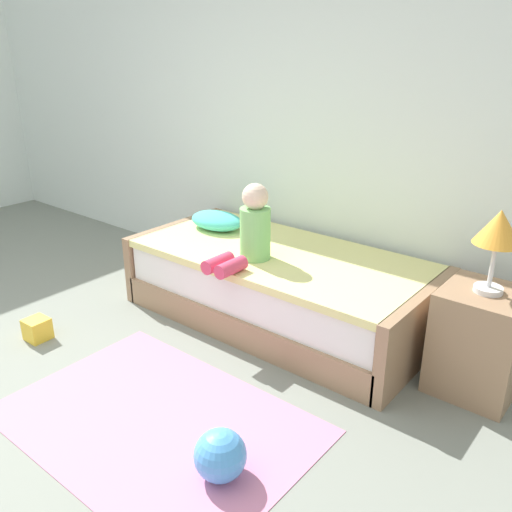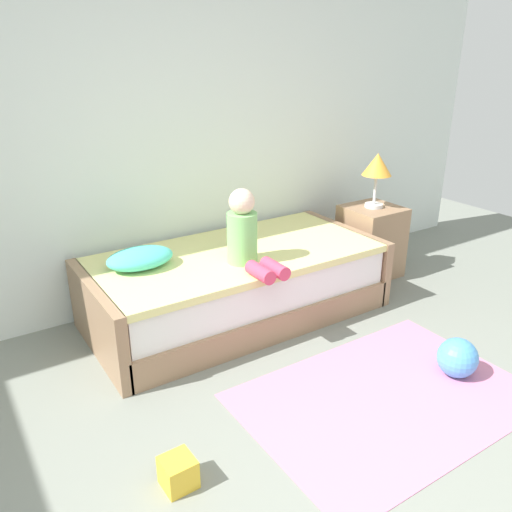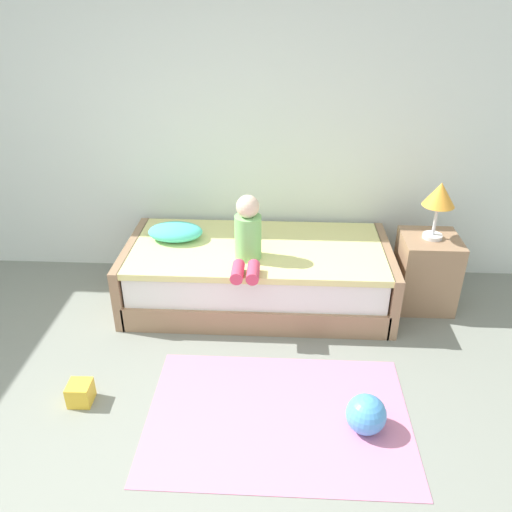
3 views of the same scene
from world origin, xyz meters
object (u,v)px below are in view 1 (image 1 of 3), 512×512
at_px(child_figure, 250,230).
at_px(bed, 279,286).
at_px(nightstand, 479,341).
at_px(toy_ball, 220,455).
at_px(toy_block, 37,329).
at_px(pillow, 216,220).
at_px(table_lamp, 498,231).

bearing_deg(child_figure, bed, 74.45).
xyz_separation_m(nightstand, child_figure, (-1.41, -0.25, 0.40)).
distance_m(nightstand, toy_ball, 1.55).
bearing_deg(bed, toy_block, -130.57).
bearing_deg(pillow, toy_block, -105.90).
height_order(nightstand, child_figure, child_figure).
xyz_separation_m(toy_ball, toy_block, (-1.76, 0.14, -0.05)).
distance_m(bed, toy_block, 1.63).
xyz_separation_m(nightstand, pillow, (-2.03, 0.08, 0.26)).
bearing_deg(table_lamp, nightstand, 0.00).
height_order(table_lamp, toy_ball, table_lamp).
height_order(nightstand, pillow, pillow).
height_order(table_lamp, child_figure, table_lamp).
bearing_deg(bed, child_figure, -105.55).
relative_size(table_lamp, child_figure, 0.88).
height_order(child_figure, pillow, child_figure).
distance_m(child_figure, toy_block, 1.55).
bearing_deg(toy_ball, child_figure, 123.94).
relative_size(table_lamp, toy_block, 3.12).
height_order(pillow, toy_ball, pillow).
bearing_deg(bed, pillow, 171.58).
bearing_deg(toy_block, table_lamp, 27.59).
distance_m(nightstand, toy_block, 2.72).
bearing_deg(nightstand, toy_block, -152.41).
height_order(bed, table_lamp, table_lamp).
bearing_deg(table_lamp, toy_ball, -114.93).
height_order(table_lamp, pillow, table_lamp).
relative_size(pillow, toy_ball, 1.84).
distance_m(nightstand, table_lamp, 0.64).
height_order(bed, child_figure, child_figure).
xyz_separation_m(child_figure, toy_block, (-0.99, -1.00, -0.63)).
bearing_deg(bed, toy_ball, -62.79).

